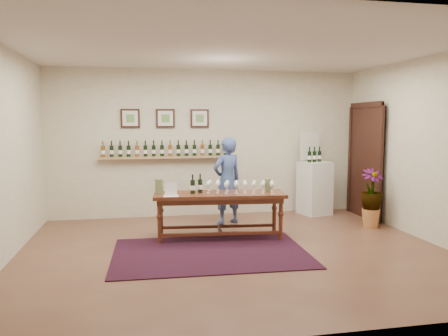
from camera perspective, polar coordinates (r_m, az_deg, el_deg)
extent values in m
plane|color=brown|center=(6.27, 1.42, -10.83)|extent=(6.00, 6.00, 0.00)
plane|color=beige|center=(8.46, -2.20, 3.24)|extent=(6.00, 0.00, 6.00)
plane|color=beige|center=(3.62, 10.01, -0.80)|extent=(6.00, 0.00, 6.00)
plane|color=beige|center=(6.11, -27.19, 1.43)|extent=(0.00, 5.00, 5.00)
plane|color=beige|center=(7.27, 25.23, 2.17)|extent=(0.00, 5.00, 5.00)
plane|color=beige|center=(6.07, 1.49, 15.33)|extent=(6.00, 6.00, 0.00)
cube|color=#A47859|center=(8.31, -7.56, 1.40)|extent=(2.50, 0.16, 0.04)
cube|color=black|center=(8.69, 18.20, 0.70)|extent=(0.10, 1.00, 2.10)
cube|color=black|center=(8.67, 17.91, 0.69)|extent=(0.04, 1.12, 2.22)
cube|color=black|center=(8.33, -12.15, 6.36)|extent=(0.35, 0.03, 0.35)
cube|color=silver|center=(8.31, -12.16, 6.36)|extent=(0.28, 0.01, 0.28)
cube|color=#64974B|center=(8.31, -12.16, 6.36)|extent=(0.15, 0.00, 0.15)
cube|color=black|center=(8.34, -7.66, 6.44)|extent=(0.35, 0.03, 0.35)
cube|color=silver|center=(8.32, -7.65, 6.44)|extent=(0.28, 0.01, 0.28)
cube|color=#64974B|center=(8.32, -7.65, 6.44)|extent=(0.15, 0.00, 0.15)
cube|color=black|center=(8.41, -3.20, 6.49)|extent=(0.35, 0.03, 0.35)
cube|color=silver|center=(8.39, -3.19, 6.49)|extent=(0.28, 0.01, 0.28)
cube|color=#64974B|center=(8.38, -3.18, 6.49)|extent=(0.15, 0.00, 0.15)
cube|color=#410B0F|center=(6.18, -1.77, -11.01)|extent=(2.73, 1.86, 0.01)
cube|color=#401A10|center=(6.80, -0.58, -3.49)|extent=(2.08, 0.83, 0.06)
cube|color=#401A10|center=(6.81, -0.58, -4.03)|extent=(1.96, 0.71, 0.09)
cylinder|color=#401A10|center=(6.63, -8.42, -6.99)|extent=(0.07, 0.07, 0.66)
cylinder|color=#401A10|center=(6.79, 7.41, -6.65)|extent=(0.07, 0.07, 0.66)
cylinder|color=#401A10|center=(7.08, -8.24, -6.14)|extent=(0.07, 0.07, 0.66)
cylinder|color=#401A10|center=(7.23, 6.58, -5.85)|extent=(0.07, 0.07, 0.66)
cube|color=#401A10|center=(6.70, -0.40, -8.57)|extent=(1.84, 0.22, 0.05)
cube|color=#401A10|center=(7.14, -0.75, -7.63)|extent=(1.84, 0.22, 0.05)
cube|color=#401A10|center=(6.92, -0.58, -8.09)|extent=(0.09, 0.46, 0.05)
cube|color=silver|center=(6.55, -6.97, -2.78)|extent=(0.23, 0.17, 0.20)
cube|color=silver|center=(8.77, 11.75, -2.58)|extent=(0.64, 0.64, 1.04)
cube|color=silver|center=(8.79, 11.16, 2.83)|extent=(0.43, 0.13, 0.60)
cone|color=#B2703B|center=(8.00, 18.60, -6.23)|extent=(0.30, 0.30, 0.32)
imported|color=#173919|center=(7.92, 18.71, -3.12)|extent=(0.47, 0.47, 0.56)
imported|color=#374C83|center=(7.75, 0.41, -1.69)|extent=(0.66, 0.55, 1.55)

